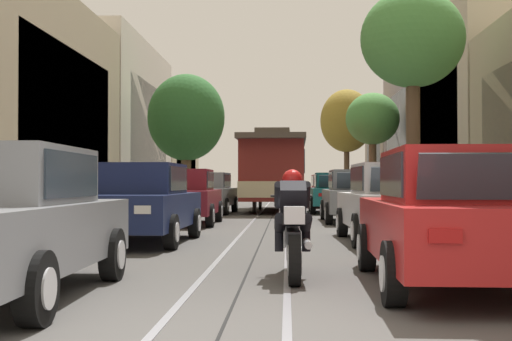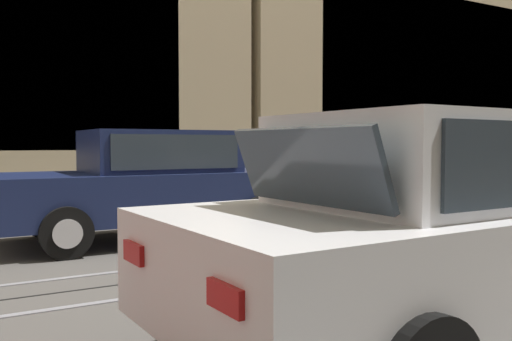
{
  "view_description": "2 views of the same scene",
  "coord_description": "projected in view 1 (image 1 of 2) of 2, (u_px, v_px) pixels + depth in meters",
  "views": [
    {
      "loc": [
        0.53,
        -5.23,
        1.2
      ],
      "look_at": [
        -0.61,
        19.79,
        1.64
      ],
      "focal_mm": 47.71,
      "sensor_mm": 36.0,
      "label": 1
    },
    {
      "loc": [
        5.31,
        5.42,
        1.39
      ],
      "look_at": [
        -0.53,
        8.83,
        1.06
      ],
      "focal_mm": 38.69,
      "sensor_mm": 36.0,
      "label": 2
    }
  ],
  "objects": [
    {
      "name": "ground_plane",
      "position": [
        275.0,
        210.0,
        29.3
      ],
      "size": [
        160.0,
        160.0,
        0.0
      ],
      "primitive_type": "plane",
      "color": "#4C4947"
    },
    {
      "name": "trolley_track_rails",
      "position": [
        276.0,
        207.0,
        33.32
      ],
      "size": [
        1.14,
        68.25,
        0.01
      ],
      "color": "gray",
      "rests_on": "ground"
    },
    {
      "name": "building_facade_left",
      "position": [
        71.0,
        122.0,
        34.55
      ],
      "size": [
        5.93,
        59.95,
        9.58
      ],
      "color": "tan",
      "rests_on": "ground"
    },
    {
      "name": "building_facade_right",
      "position": [
        491.0,
        120.0,
        32.46
      ],
      "size": [
        5.48,
        59.95,
        9.69
      ],
      "color": "tan",
      "rests_on": "ground"
    },
    {
      "name": "parked_car_navy_second_left",
      "position": [
        141.0,
        203.0,
        13.5
      ],
      "size": [
        2.06,
        4.39,
        1.58
      ],
      "color": "#19234C",
      "rests_on": "ground"
    },
    {
      "name": "parked_car_maroon_mid_left",
      "position": [
        184.0,
        196.0,
        19.53
      ],
      "size": [
        2.04,
        4.38,
        1.58
      ],
      "color": "maroon",
      "rests_on": "ground"
    },
    {
      "name": "parked_car_grey_fourth_left",
      "position": [
        208.0,
        193.0,
        26.33
      ],
      "size": [
        2.15,
        4.42,
        1.58
      ],
      "color": "slate",
      "rests_on": "ground"
    },
    {
      "name": "parked_car_red_near_right",
      "position": [
        455.0,
        217.0,
        7.8
      ],
      "size": [
        2.06,
        4.39,
        1.58
      ],
      "color": "red",
      "rests_on": "ground"
    },
    {
      "name": "parked_car_white_second_right",
      "position": [
        393.0,
        202.0,
        13.67
      ],
      "size": [
        2.09,
        4.4,
        1.58
      ],
      "color": "silver",
      "rests_on": "ground"
    },
    {
      "name": "parked_car_grey_mid_right",
      "position": [
        355.0,
        196.0,
        20.59
      ],
      "size": [
        2.0,
        4.36,
        1.58
      ],
      "color": "slate",
      "rests_on": "ground"
    },
    {
      "name": "parked_car_teal_fourth_right",
      "position": [
        334.0,
        193.0,
        27.0
      ],
      "size": [
        2.03,
        4.37,
        1.58
      ],
      "color": "#196B70",
      "rests_on": "ground"
    },
    {
      "name": "parked_car_red_fifth_right",
      "position": [
        328.0,
        191.0,
        33.22
      ],
      "size": [
        2.07,
        4.39,
        1.58
      ],
      "color": "red",
      "rests_on": "ground"
    },
    {
      "name": "street_tree_kerb_left_second",
      "position": [
        186.0,
        118.0,
        34.58
      ],
      "size": [
        3.94,
        3.31,
        6.73
      ],
      "color": "brown",
      "rests_on": "ground"
    },
    {
      "name": "street_tree_kerb_right_second",
      "position": [
        413.0,
        42.0,
        22.7
      ],
      "size": [
        3.48,
        2.78,
        7.67
      ],
      "color": "brown",
      "rests_on": "ground"
    },
    {
      "name": "street_tree_kerb_right_mid",
      "position": [
        373.0,
        120.0,
        35.5
      ],
      "size": [
        2.8,
        2.91,
        5.89
      ],
      "color": "brown",
      "rests_on": "ground"
    },
    {
      "name": "street_tree_kerb_right_fourth",
      "position": [
        347.0,
        121.0,
        48.72
      ],
      "size": [
        3.76,
        4.11,
        7.89
      ],
      "color": "brown",
      "rests_on": "ground"
    },
    {
      "name": "cable_car_trolley",
      "position": [
        274.0,
        171.0,
        28.41
      ],
      "size": [
        2.69,
        9.16,
        3.28
      ],
      "color": "maroon",
      "rests_on": "ground"
    },
    {
      "name": "motorcycle_with_rider",
      "position": [
        293.0,
        226.0,
        8.55
      ],
      "size": [
        0.56,
        1.99,
        1.37
      ],
      "color": "black",
      "rests_on": "ground"
    },
    {
      "name": "pedestrian_on_left_pavement",
      "position": [
        380.0,
        189.0,
        35.27
      ],
      "size": [
        0.55,
        0.38,
        1.58
      ],
      "color": "slate",
      "rests_on": "ground"
    },
    {
      "name": "pedestrian_on_right_pavement",
      "position": [
        438.0,
        189.0,
        21.8
      ],
      "size": [
        0.55,
        0.4,
        1.74
      ],
      "color": "#282D38",
      "rests_on": "ground"
    },
    {
      "name": "pedestrian_crossing_far",
      "position": [
        478.0,
        191.0,
        21.43
      ],
      "size": [
        0.55,
        0.36,
        1.66
      ],
      "color": "#4C4233",
      "rests_on": "ground"
    }
  ]
}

